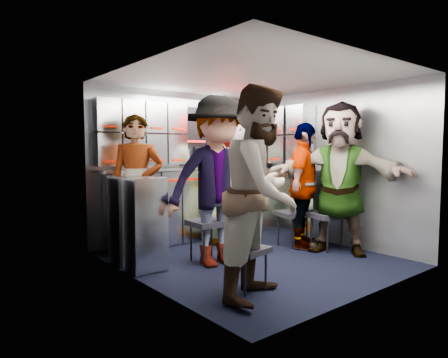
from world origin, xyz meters
TOP-DOWN VIEW (x-y plane):
  - floor at (0.00, 0.00)m, footprint 3.00×3.00m
  - wall_back at (0.00, 1.50)m, footprint 2.80×0.04m
  - wall_left at (-1.40, 0.00)m, footprint 0.04×3.00m
  - wall_right at (1.40, 0.00)m, footprint 0.04×3.00m
  - ceiling at (0.00, 0.00)m, footprint 2.80×3.00m
  - cart_bank_back at (0.00, 1.29)m, footprint 2.68×0.38m
  - cart_bank_left at (-1.19, 0.56)m, footprint 0.38×0.76m
  - counter at (0.00, 1.29)m, footprint 2.68×0.42m
  - locker_bank_back at (0.00, 1.35)m, footprint 2.68×0.28m
  - locker_bank_right at (1.25, 0.70)m, footprint 0.28×1.00m
  - right_cabinet at (1.25, 0.60)m, footprint 0.28×1.20m
  - coffee_niche at (0.18, 1.41)m, footprint 0.46×0.16m
  - red_latch_strip at (0.00, 1.09)m, footprint 2.60×0.02m
  - jump_seat_near_left at (-0.75, -0.74)m, footprint 0.39×0.37m
  - jump_seat_mid_left at (-0.45, 0.26)m, footprint 0.42×0.40m
  - jump_seat_center at (0.30, 0.93)m, footprint 0.43×0.42m
  - jump_seat_mid_right at (0.87, 0.14)m, footprint 0.48×0.46m
  - jump_seat_near_right at (1.05, -0.27)m, footprint 0.47×0.45m
  - attendant_standing at (-1.05, 0.84)m, footprint 0.74×0.69m
  - attendant_arc_a at (-0.75, -0.92)m, footprint 1.10×1.00m
  - attendant_arc_b at (-0.45, 0.08)m, footprint 1.30×0.88m
  - attendant_arc_c at (0.30, 0.75)m, footprint 0.95×0.67m
  - attendant_arc_d at (0.87, -0.04)m, footprint 1.03×0.81m
  - attendant_arc_e at (1.05, -0.45)m, footprint 1.28×1.81m
  - bottle_left at (-0.99, 1.24)m, footprint 0.07×0.07m
  - bottle_mid at (-0.08, 1.24)m, footprint 0.06×0.06m
  - bottle_right at (0.36, 1.24)m, footprint 0.07×0.07m
  - cup_left at (-0.95, 1.23)m, footprint 0.08×0.08m
  - cup_right at (0.76, 1.23)m, footprint 0.08×0.08m

SIDE VIEW (x-z plane):
  - floor at x=0.00m, z-range 0.00..0.00m
  - jump_seat_near_left at x=-0.75m, z-range 0.15..0.56m
  - jump_seat_center at x=0.30m, z-range 0.16..0.59m
  - jump_seat_mid_right at x=0.87m, z-range 0.18..0.64m
  - jump_seat_near_right at x=1.05m, z-range 0.18..0.65m
  - jump_seat_mid_left at x=-0.45m, z-range 0.18..0.66m
  - cart_bank_back at x=0.00m, z-range 0.00..0.99m
  - cart_bank_left at x=-1.19m, z-range 0.00..0.99m
  - right_cabinet at x=1.25m, z-range 0.00..1.00m
  - attendant_arc_d at x=0.87m, z-range 0.00..1.63m
  - attendant_standing at x=-1.05m, z-range 0.00..1.69m
  - red_latch_strip at x=0.00m, z-range 0.86..0.90m
  - attendant_arc_c at x=0.30m, z-range 0.00..1.82m
  - attendant_arc_a at x=-0.75m, z-range 0.00..1.83m
  - attendant_arc_b at x=-0.45m, z-range 0.00..1.87m
  - attendant_arc_e at x=1.05m, z-range 0.00..1.88m
  - counter at x=0.00m, z-range 1.00..1.03m
  - wall_back at x=0.00m, z-range 0.00..2.10m
  - wall_left at x=-1.40m, z-range 0.00..2.10m
  - wall_right at x=1.40m, z-range 0.00..2.10m
  - cup_left at x=-0.95m, z-range 1.03..1.12m
  - cup_right at x=0.76m, z-range 1.03..1.13m
  - bottle_mid at x=-0.08m, z-range 1.03..1.28m
  - bottle_left at x=-0.99m, z-range 1.03..1.29m
  - bottle_right at x=0.36m, z-range 1.03..1.30m
  - coffee_niche at x=0.18m, z-range 1.05..1.89m
  - locker_bank_back at x=0.00m, z-range 1.08..1.90m
  - locker_bank_right at x=1.25m, z-range 1.08..1.90m
  - ceiling at x=0.00m, z-range 2.09..2.11m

